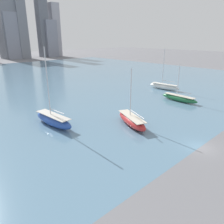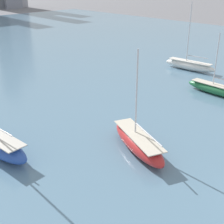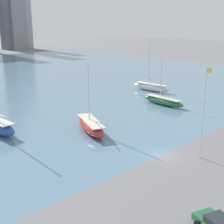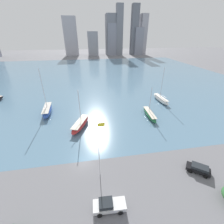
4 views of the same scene
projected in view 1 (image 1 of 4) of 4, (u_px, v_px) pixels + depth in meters
The scene contains 6 objects.
ground_plane at pixel (200, 147), 34.09m from camera, with size 500.00×500.00×0.00m, color slate.
harbor_water at pixel (21, 83), 82.18m from camera, with size 180.00×140.00×0.00m.
sailboat_green at pixel (179, 98), 58.42m from camera, with size 2.46×10.65×9.62m.
sailboat_blue at pixel (53, 120), 42.26m from camera, with size 3.32×11.12×14.77m.
sailboat_red at pixel (132, 120), 42.35m from camera, with size 6.24×10.40×10.92m.
sailboat_white at pixel (164, 86), 71.63m from camera, with size 2.76×10.95×13.02m.
Camera 1 is at (-30.90, -12.66, 16.34)m, focal length 35.00 mm.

